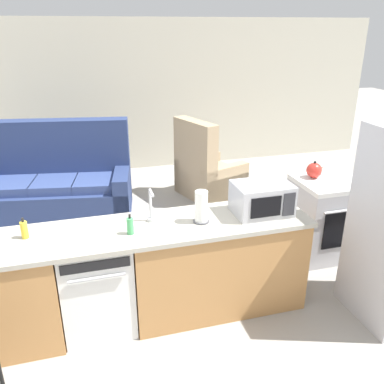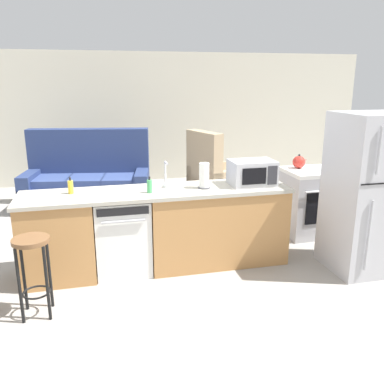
{
  "view_description": "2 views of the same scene",
  "coord_description": "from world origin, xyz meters",
  "px_view_note": "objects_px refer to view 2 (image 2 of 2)",
  "views": [
    {
      "loc": [
        -0.26,
        -3.02,
        2.46
      ],
      "look_at": [
        0.64,
        0.15,
        1.11
      ],
      "focal_mm": 38.0,
      "sensor_mm": 36.0,
      "label": 1
    },
    {
      "loc": [
        -0.47,
        -4.23,
        2.06
      ],
      "look_at": [
        0.58,
        0.17,
        0.81
      ],
      "focal_mm": 38.0,
      "sensor_mm": 36.0,
      "label": 2
    }
  ],
  "objects_px": {
    "dishwasher": "(123,234)",
    "couch": "(89,183)",
    "microwave": "(252,172)",
    "stove_range": "(312,202)",
    "kettle": "(299,162)",
    "bar_stool": "(33,260)",
    "soap_bottle": "(150,186)",
    "refrigerator": "(366,194)",
    "dish_soap_bottle": "(71,187)",
    "armchair": "(213,178)",
    "paper_towel_roll": "(204,176)"
  },
  "relations": [
    {
      "from": "dishwasher",
      "to": "bar_stool",
      "type": "bearing_deg",
      "value": -138.51
    },
    {
      "from": "stove_range",
      "to": "couch",
      "type": "relative_size",
      "value": 0.42
    },
    {
      "from": "bar_stool",
      "to": "refrigerator",
      "type": "bearing_deg",
      "value": 3.0
    },
    {
      "from": "kettle",
      "to": "armchair",
      "type": "relative_size",
      "value": 0.17
    },
    {
      "from": "stove_range",
      "to": "kettle",
      "type": "bearing_deg",
      "value": 141.81
    },
    {
      "from": "stove_range",
      "to": "couch",
      "type": "bearing_deg",
      "value": 145.76
    },
    {
      "from": "dish_soap_bottle",
      "to": "bar_stool",
      "type": "bearing_deg",
      "value": -111.28
    },
    {
      "from": "dishwasher",
      "to": "paper_towel_roll",
      "type": "relative_size",
      "value": 2.98
    },
    {
      "from": "kettle",
      "to": "dishwasher",
      "type": "bearing_deg",
      "value": -164.42
    },
    {
      "from": "bar_stool",
      "to": "microwave",
      "type": "bearing_deg",
      "value": 17.47
    },
    {
      "from": "stove_range",
      "to": "refrigerator",
      "type": "xyz_separation_m",
      "value": [
        -0.0,
        -1.1,
        0.42
      ]
    },
    {
      "from": "dish_soap_bottle",
      "to": "couch",
      "type": "height_order",
      "value": "couch"
    },
    {
      "from": "paper_towel_roll",
      "to": "couch",
      "type": "xyz_separation_m",
      "value": [
        -1.3,
        2.6,
        -0.64
      ]
    },
    {
      "from": "dishwasher",
      "to": "microwave",
      "type": "height_order",
      "value": "microwave"
    },
    {
      "from": "couch",
      "to": "microwave",
      "type": "bearing_deg",
      "value": -54.08
    },
    {
      "from": "refrigerator",
      "to": "soap_bottle",
      "type": "relative_size",
      "value": 9.85
    },
    {
      "from": "kettle",
      "to": "bar_stool",
      "type": "distance_m",
      "value": 3.58
    },
    {
      "from": "microwave",
      "to": "stove_range",
      "type": "bearing_deg",
      "value": 26.3
    },
    {
      "from": "paper_towel_roll",
      "to": "soap_bottle",
      "type": "relative_size",
      "value": 1.6
    },
    {
      "from": "stove_range",
      "to": "microwave",
      "type": "xyz_separation_m",
      "value": [
        -1.11,
        -0.55,
        0.59
      ]
    },
    {
      "from": "soap_bottle",
      "to": "refrigerator",
      "type": "bearing_deg",
      "value": -11.52
    },
    {
      "from": "paper_towel_roll",
      "to": "dish_soap_bottle",
      "type": "xyz_separation_m",
      "value": [
        -1.43,
        0.11,
        -0.07
      ]
    },
    {
      "from": "microwave",
      "to": "kettle",
      "type": "relative_size",
      "value": 2.44
    },
    {
      "from": "dishwasher",
      "to": "kettle",
      "type": "relative_size",
      "value": 4.1
    },
    {
      "from": "stove_range",
      "to": "soap_bottle",
      "type": "distance_m",
      "value": 2.44
    },
    {
      "from": "paper_towel_roll",
      "to": "armchair",
      "type": "bearing_deg",
      "value": 71.46
    },
    {
      "from": "soap_bottle",
      "to": "kettle",
      "type": "distance_m",
      "value": 2.26
    },
    {
      "from": "paper_towel_roll",
      "to": "armchair",
      "type": "height_order",
      "value": "armchair"
    },
    {
      "from": "microwave",
      "to": "refrigerator",
      "type": "bearing_deg",
      "value": -26.24
    },
    {
      "from": "microwave",
      "to": "armchair",
      "type": "distance_m",
      "value": 2.68
    },
    {
      "from": "dishwasher",
      "to": "couch",
      "type": "height_order",
      "value": "couch"
    },
    {
      "from": "dishwasher",
      "to": "dish_soap_bottle",
      "type": "relative_size",
      "value": 4.77
    },
    {
      "from": "stove_range",
      "to": "couch",
      "type": "height_order",
      "value": "couch"
    },
    {
      "from": "stove_range",
      "to": "kettle",
      "type": "xyz_separation_m",
      "value": [
        -0.17,
        0.13,
        0.53
      ]
    },
    {
      "from": "stove_range",
      "to": "bar_stool",
      "type": "distance_m",
      "value": 3.66
    },
    {
      "from": "couch",
      "to": "bar_stool",
      "type": "bearing_deg",
      "value": -97.67
    },
    {
      "from": "stove_range",
      "to": "microwave",
      "type": "relative_size",
      "value": 1.8
    },
    {
      "from": "microwave",
      "to": "couch",
      "type": "height_order",
      "value": "couch"
    },
    {
      "from": "soap_bottle",
      "to": "armchair",
      "type": "bearing_deg",
      "value": 60.78
    },
    {
      "from": "microwave",
      "to": "soap_bottle",
      "type": "relative_size",
      "value": 2.84
    },
    {
      "from": "dish_soap_bottle",
      "to": "kettle",
      "type": "bearing_deg",
      "value": 11.54
    },
    {
      "from": "paper_towel_roll",
      "to": "couch",
      "type": "height_order",
      "value": "couch"
    },
    {
      "from": "kettle",
      "to": "bar_stool",
      "type": "relative_size",
      "value": 0.28
    },
    {
      "from": "dishwasher",
      "to": "armchair",
      "type": "height_order",
      "value": "armchair"
    },
    {
      "from": "bar_stool",
      "to": "couch",
      "type": "xyz_separation_m",
      "value": [
        0.44,
        3.3,
        -0.14
      ]
    },
    {
      "from": "refrigerator",
      "to": "couch",
      "type": "xyz_separation_m",
      "value": [
        -2.98,
        3.13,
        -0.47
      ]
    },
    {
      "from": "soap_bottle",
      "to": "dish_soap_bottle",
      "type": "height_order",
      "value": "same"
    },
    {
      "from": "refrigerator",
      "to": "kettle",
      "type": "distance_m",
      "value": 1.25
    },
    {
      "from": "dishwasher",
      "to": "stove_range",
      "type": "xyz_separation_m",
      "value": [
        2.6,
        0.55,
        0.03
      ]
    },
    {
      "from": "refrigerator",
      "to": "dish_soap_bottle",
      "type": "height_order",
      "value": "refrigerator"
    }
  ]
}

